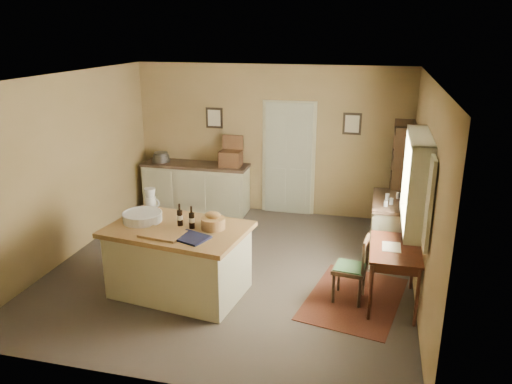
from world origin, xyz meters
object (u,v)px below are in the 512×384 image
Objects in this scene: sideboard at (197,185)px; right_cabinet at (392,228)px; shelving_unit at (403,181)px; work_island at (179,258)px; writing_desk at (395,254)px; desk_chair at (350,269)px.

sideboard is 1.80× the size of right_cabinet.
sideboard is 1.06× the size of shelving_unit.
writing_desk is at bearing 15.25° from work_island.
desk_chair is 2.47m from shelving_unit.
sideboard reaches higher than right_cabinet.
sideboard is at bearing 143.28° from writing_desk.
sideboard reaches higher than desk_chair.
work_island is 1.90× the size of writing_desk.
writing_desk is at bearing -93.74° from shelving_unit.
writing_desk is at bearing 10.58° from desk_chair.
desk_chair is 0.77× the size of right_cabinet.
shelving_unit reaches higher than writing_desk.
shelving_unit is (2.83, 2.64, 0.46)m from work_island.
shelving_unit is at bearing -5.46° from sideboard.
sideboard is at bearing 174.54° from shelving_unit.
sideboard is 2.33× the size of desk_chair.
work_island reaches higher than writing_desk.
work_island is 0.99× the size of shelving_unit.
desk_chair is at bearing -176.88° from writing_desk.
shelving_unit is (0.68, 2.32, 0.51)m from desk_chair.
shelving_unit reaches higher than desk_chair.
sideboard is 3.75m from right_cabinet.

